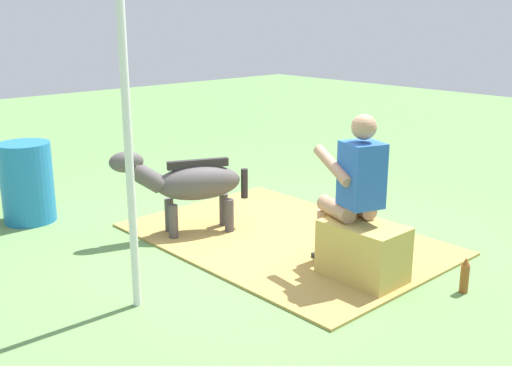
{
  "coord_description": "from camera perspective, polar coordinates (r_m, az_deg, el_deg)",
  "views": [
    {
      "loc": [
        -3.88,
        3.68,
        2.11
      ],
      "look_at": [
        0.24,
        -0.1,
        0.55
      ],
      "focal_mm": 42.71,
      "sensor_mm": 36.0,
      "label": 1
    }
  ],
  "objects": [
    {
      "name": "hay_patch",
      "position": [
        5.91,
        2.66,
        -5.22
      ],
      "size": [
        2.95,
        2.05,
        0.02
      ],
      "primitive_type": "cube",
      "color": "#AD8C47",
      "rests_on": "ground"
    },
    {
      "name": "ground_plane",
      "position": [
        5.75,
        0.91,
        -5.94
      ],
      "size": [
        24.0,
        24.0,
        0.0
      ],
      "primitive_type": "plane",
      "color": "#608C4C"
    },
    {
      "name": "pony_standing",
      "position": [
        5.93,
        -6.25,
        -0.02
      ],
      "size": [
        0.72,
        1.27,
        0.88
      ],
      "color": "#4C4747",
      "rests_on": "ground"
    },
    {
      "name": "hay_bale",
      "position": [
        5.04,
        9.98,
        -6.41
      ],
      "size": [
        0.67,
        0.43,
        0.49
      ],
      "primitive_type": "cube",
      "color": "tan",
      "rests_on": "ground"
    },
    {
      "name": "soda_bottle",
      "position": [
        5.06,
        18.97,
        -8.21
      ],
      "size": [
        0.07,
        0.07,
        0.29
      ],
      "color": "brown",
      "rests_on": "ground"
    },
    {
      "name": "person_seated",
      "position": [
        4.99,
        9.07,
        -0.33
      ],
      "size": [
        0.72,
        0.55,
        1.37
      ],
      "color": "tan",
      "rests_on": "ground"
    },
    {
      "name": "water_barrel",
      "position": [
        6.75,
        -20.65,
        0.05
      ],
      "size": [
        0.53,
        0.53,
        0.84
      ],
      "primitive_type": "cylinder",
      "color": "#1E72B2",
      "rests_on": "ground"
    },
    {
      "name": "tent_pole_left",
      "position": [
        4.35,
        -11.83,
        2.58
      ],
      "size": [
        0.06,
        0.06,
        2.31
      ],
      "primitive_type": "cylinder",
      "color": "silver",
      "rests_on": "ground"
    }
  ]
}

